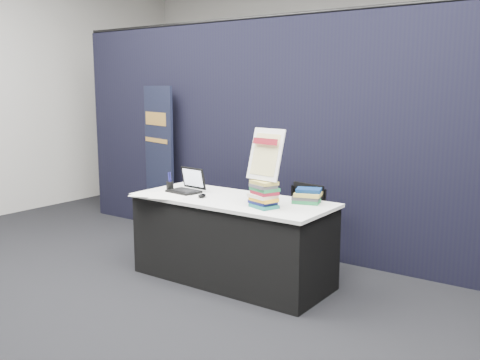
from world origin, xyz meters
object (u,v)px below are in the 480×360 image
(info_sign, at_px, (266,155))
(book_stack_short, at_px, (308,196))
(pullup_banner, at_px, (158,166))
(book_stack_tall, at_px, (263,194))
(display_table, at_px, (232,239))
(laptop, at_px, (186,186))
(stacking_chair, at_px, (301,224))

(info_sign, bearing_deg, book_stack_short, 64.37)
(info_sign, distance_m, pullup_banner, 2.51)
(book_stack_tall, xyz_separation_m, book_stack_short, (0.21, 0.35, -0.05))
(book_stack_tall, bearing_deg, pullup_banner, 154.19)
(display_table, xyz_separation_m, laptop, (-0.52, -0.01, 0.43))
(laptop, relative_size, book_stack_tall, 1.28)
(book_stack_tall, height_order, info_sign, info_sign)
(book_stack_tall, distance_m, info_sign, 0.32)
(display_table, bearing_deg, info_sign, -14.27)
(laptop, bearing_deg, book_stack_tall, -1.29)
(laptop, xyz_separation_m, book_stack_tall, (0.93, -0.12, 0.06))
(info_sign, xyz_separation_m, stacking_chair, (-0.05, 0.69, -0.72))
(display_table, distance_m, book_stack_short, 0.80)
(display_table, distance_m, book_stack_tall, 0.65)
(stacking_chair, bearing_deg, display_table, -111.18)
(laptop, bearing_deg, book_stack_short, 17.58)
(laptop, distance_m, info_sign, 1.01)
(book_stack_tall, relative_size, pullup_banner, 0.14)
(book_stack_tall, xyz_separation_m, stacking_chair, (-0.05, 0.72, -0.41))
(pullup_banner, bearing_deg, book_stack_short, -0.59)
(book_stack_short, bearing_deg, pullup_banner, 163.43)
(display_table, height_order, pullup_banner, pullup_banner)
(display_table, bearing_deg, book_stack_tall, -18.15)
(display_table, distance_m, stacking_chair, 0.69)
(display_table, xyz_separation_m, info_sign, (0.42, -0.11, 0.80))
(info_sign, xyz_separation_m, pullup_banner, (-2.24, 1.05, -0.41))
(display_table, height_order, book_stack_tall, book_stack_tall)
(pullup_banner, relative_size, stacking_chair, 2.12)
(info_sign, bearing_deg, stacking_chair, 101.93)
(stacking_chair, bearing_deg, pullup_banner, -178.34)
(book_stack_tall, bearing_deg, book_stack_short, 58.80)
(pullup_banner, bearing_deg, display_table, -11.46)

